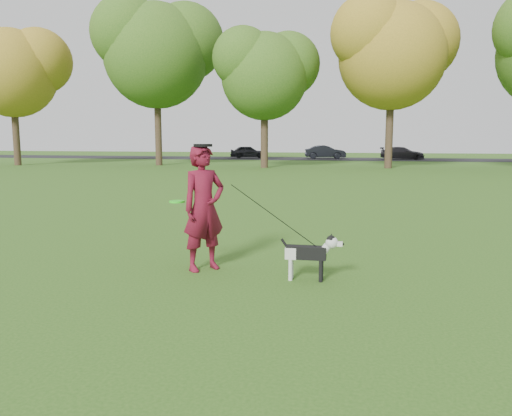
% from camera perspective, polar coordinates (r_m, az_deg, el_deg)
% --- Properties ---
extents(ground, '(120.00, 120.00, 0.00)m').
position_cam_1_polar(ground, '(7.55, -3.76, -7.13)').
color(ground, '#285116').
rests_on(ground, ground).
extents(road, '(120.00, 7.00, 0.02)m').
position_cam_1_polar(road, '(47.11, 8.96, 5.56)').
color(road, black).
rests_on(road, ground).
extents(man, '(0.79, 0.81, 1.88)m').
position_cam_1_polar(man, '(7.44, -5.98, -0.00)').
color(man, '#5D0D20').
rests_on(man, ground).
extents(dog, '(0.88, 0.18, 0.67)m').
position_cam_1_polar(dog, '(6.97, 6.31, -4.98)').
color(dog, black).
rests_on(dog, ground).
extents(car_left, '(3.73, 2.31, 1.19)m').
position_cam_1_polar(car_left, '(48.12, -0.89, 6.43)').
color(car_left, black).
rests_on(car_left, road).
extents(car_mid, '(3.92, 1.83, 1.24)m').
position_cam_1_polar(car_mid, '(47.13, 7.91, 6.35)').
color(car_mid, black).
rests_on(car_mid, road).
extents(car_right, '(4.06, 2.11, 1.12)m').
position_cam_1_polar(car_right, '(47.24, 16.37, 6.04)').
color(car_right, black).
rests_on(car_right, road).
extents(man_held_items, '(2.25, 0.41, 1.44)m').
position_cam_1_polar(man_held_items, '(7.05, 1.97, -0.83)').
color(man_held_items, '#2AF81F').
rests_on(man_held_items, ground).
extents(tree_row, '(51.74, 8.86, 12.01)m').
position_cam_1_polar(tree_row, '(33.71, 5.68, 17.28)').
color(tree_row, '#38281C').
rests_on(tree_row, ground).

